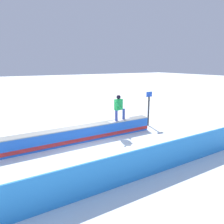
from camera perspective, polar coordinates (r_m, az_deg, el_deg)
The scene contains 5 objects.
ground_plane at distance 10.35m, azimuth -7.99°, elevation -7.90°, with size 120.00×120.00×0.00m, color white.
grind_box at distance 10.24m, azimuth -8.05°, elevation -6.09°, with size 7.71×0.65×0.77m.
snowboarder at distance 10.84m, azimuth 1.89°, elevation 1.41°, with size 1.49×0.59×1.36m.
safety_fence at distance 6.80m, azimuth 5.60°, elevation -14.69°, with size 10.95×0.06×1.06m, color #2A88E1.
trail_marker at distance 12.69m, azimuth 10.01°, elevation 1.16°, with size 0.40×0.10×2.07m.
Camera 1 is at (3.54, 9.00, 3.69)m, focal length 33.35 mm.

